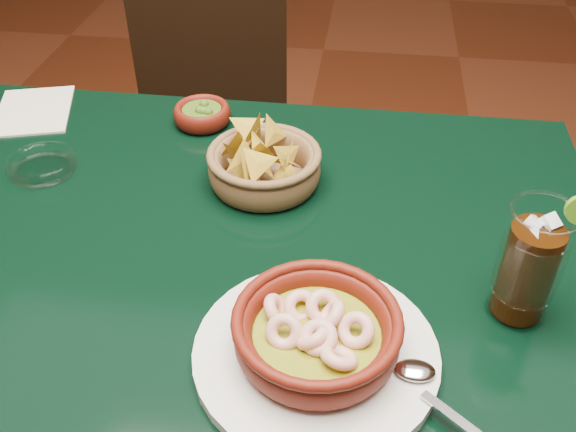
# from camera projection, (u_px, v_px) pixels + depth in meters

# --- Properties ---
(dining_table) EXTENTS (1.20, 0.80, 0.75)m
(dining_table) POSITION_uv_depth(u_px,v_px,m) (201.00, 280.00, 1.00)
(dining_table) COLOR black
(dining_table) RESTS_ON ground
(dining_chair) EXTENTS (0.48, 0.48, 0.91)m
(dining_chair) POSITION_uv_depth(u_px,v_px,m) (211.00, 127.00, 1.66)
(dining_chair) COLOR black
(dining_chair) RESTS_ON ground
(shrimp_plate) EXTENTS (0.37, 0.29, 0.08)m
(shrimp_plate) POSITION_uv_depth(u_px,v_px,m) (317.00, 339.00, 0.74)
(shrimp_plate) COLOR silver
(shrimp_plate) RESTS_ON dining_table
(chip_basket) EXTENTS (0.21, 0.21, 0.12)m
(chip_basket) POSITION_uv_depth(u_px,v_px,m) (264.00, 166.00, 1.01)
(chip_basket) COLOR brown
(chip_basket) RESTS_ON dining_table
(guacamole_ramekin) EXTENTS (0.12, 0.12, 0.04)m
(guacamole_ramekin) POSITION_uv_depth(u_px,v_px,m) (202.00, 114.00, 1.17)
(guacamole_ramekin) COLOR #511209
(guacamole_ramekin) RESTS_ON dining_table
(cola_drink) EXTENTS (0.16, 0.16, 0.19)m
(cola_drink) POSITION_uv_depth(u_px,v_px,m) (529.00, 265.00, 0.77)
(cola_drink) COLOR white
(cola_drink) RESTS_ON dining_table
(glass_ashtray) EXTENTS (0.12, 0.12, 0.03)m
(glass_ashtray) POSITION_uv_depth(u_px,v_px,m) (42.00, 165.00, 1.05)
(glass_ashtray) COLOR white
(glass_ashtray) RESTS_ON dining_table
(paper_menu) EXTENTS (0.18, 0.21, 0.00)m
(paper_menu) POSITION_uv_depth(u_px,v_px,m) (34.00, 111.00, 1.22)
(paper_menu) COLOR beige
(paper_menu) RESTS_ON dining_table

